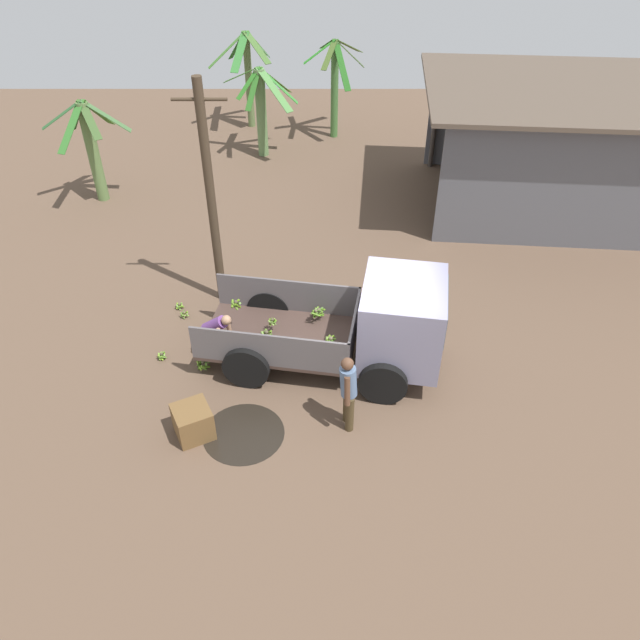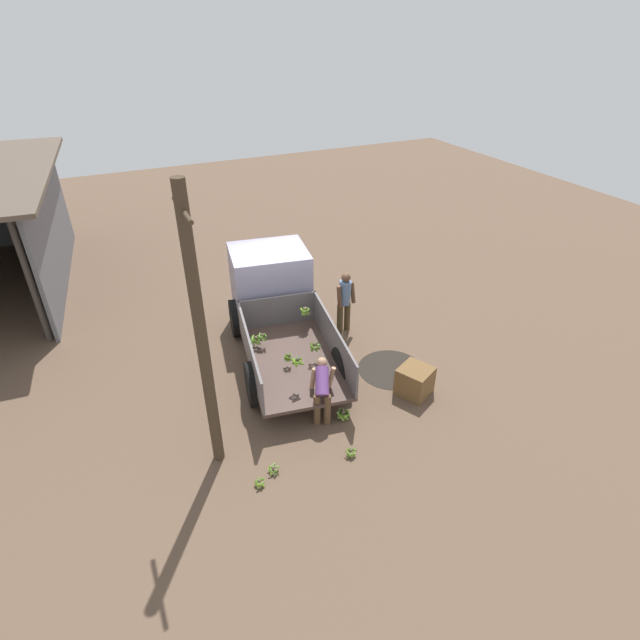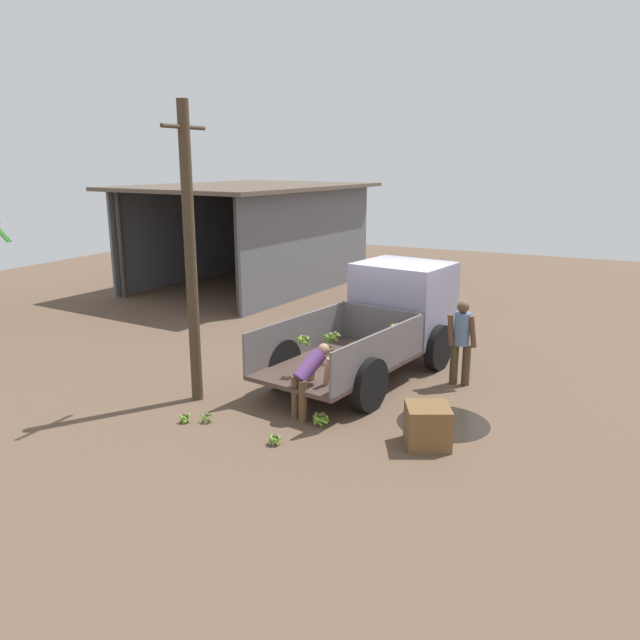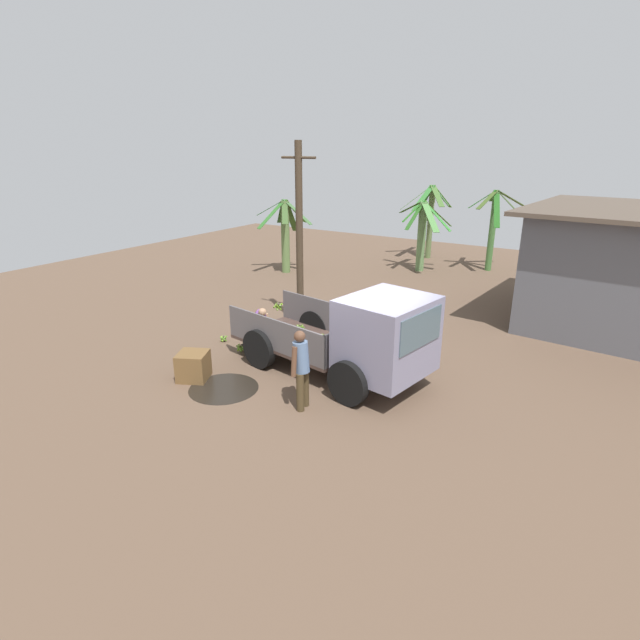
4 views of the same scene
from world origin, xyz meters
TOP-DOWN VIEW (x-y plane):
  - ground at (0.00, 0.00)m, footprint 36.00×36.00m
  - mud_patch_0 at (-2.57, -1.90)m, footprint 1.55×1.55m
  - cargo_truck at (0.03, -0.01)m, footprint 5.16×2.79m
  - warehouse_shed at (6.38, 7.32)m, footprint 8.76×6.71m
  - utility_pole at (-3.50, 2.48)m, footprint 1.11×0.20m
  - banana_palm_2 at (12.83, 7.16)m, footprint 2.33×2.32m
  - person_foreground_visitor at (-0.61, -1.67)m, footprint 0.39×0.60m
  - person_worker_loading at (-3.33, 0.25)m, footprint 0.72×0.66m
  - banana_bunch_on_ground_0 at (-4.47, 2.01)m, footprint 0.20×0.21m
  - banana_bunch_on_ground_1 at (-4.53, 0.22)m, footprint 0.21×0.22m
  - banana_bunch_on_ground_2 at (-3.59, -0.11)m, footprint 0.31×0.31m
  - banana_bunch_on_ground_3 at (-4.29, 1.68)m, footprint 0.23×0.23m
  - wooden_crate_0 at (-3.49, -1.89)m, footprint 0.88×0.88m

SIDE VIEW (x-z plane):
  - ground at x=0.00m, z-range 0.00..0.00m
  - mud_patch_0 at x=-2.57m, z-range 0.00..0.01m
  - banana_bunch_on_ground_0 at x=-4.47m, z-range 0.01..0.17m
  - banana_bunch_on_ground_1 at x=-4.53m, z-range 0.01..0.18m
  - banana_bunch_on_ground_3 at x=-4.29m, z-range 0.01..0.18m
  - banana_bunch_on_ground_2 at x=-3.59m, z-range 0.02..0.26m
  - wooden_crate_0 at x=-3.49m, z-range 0.00..0.65m
  - person_worker_loading at x=-3.33m, z-range 0.11..1.36m
  - person_foreground_visitor at x=-0.61m, z-range 0.09..1.78m
  - cargo_truck at x=0.03m, z-range 0.07..2.21m
  - banana_palm_2 at x=12.83m, z-range 0.09..3.24m
  - warehouse_shed at x=6.38m, z-range 0.74..4.22m
  - utility_pole at x=-3.50m, z-range 0.05..5.32m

